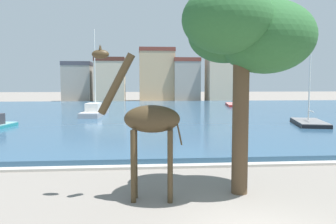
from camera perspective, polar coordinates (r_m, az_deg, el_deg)
The scene contains 12 objects.
harbor_water at distance 42.33m, azimuth -0.93°, elevation -0.20°, with size 82.83×52.87×0.36m, color #2D5170.
quay_edge_coping at distance 16.12m, azimuth 5.90°, elevation -8.83°, with size 82.83×0.50×0.12m, color #ADA89E.
giraffe_statue at distance 11.14m, azimuth -3.46°, elevation -1.64°, with size 2.92×0.90×5.09m.
sailboat_black at distance 31.96m, azimuth 22.16°, elevation -1.80°, with size 3.75×6.72×8.21m.
sailboat_red at distance 55.61m, azimuth 10.84°, elevation 1.10°, with size 3.62×8.47×8.18m.
sailboat_grey at distance 38.59m, azimuth -11.92°, elevation -0.15°, with size 2.47×8.10×9.68m.
shade_tree at distance 12.17m, azimuth 12.46°, elevation 12.82°, with size 4.61×4.13×6.94m.
townhouse_tall_gabled at distance 74.75m, azimuth -14.76°, elevation 4.86°, with size 5.92×5.45×8.33m.
townhouse_wide_warehouse at distance 71.56m, azimuth -9.56°, elevation 5.24°, with size 6.06×6.60×9.03m.
townhouse_corner_house at distance 74.28m, azimuth -1.89°, elevation 6.16°, with size 7.50×6.86×11.30m.
townhouse_narrow_midrow at distance 73.82m, azimuth 2.96°, elevation 5.33°, with size 5.50×6.60×9.17m.
townhouse_end_terrace at distance 73.03m, azimuth 8.70°, elevation 6.24°, with size 5.76×5.61×11.57m.
Camera 1 is at (-2.99, -8.09, 3.84)m, focal length 36.77 mm.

